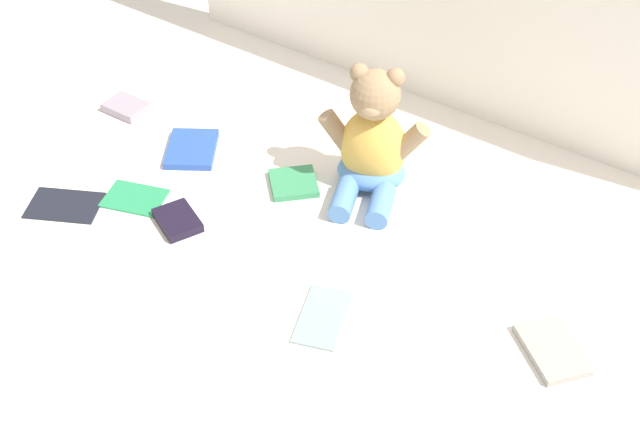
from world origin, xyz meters
The scene contains 10 objects.
ground_plane centered at (0.00, 0.00, 0.00)m, with size 3.20×3.20×0.00m, color silver.
teddy_bear centered at (-0.05, 0.12, 0.10)m, with size 0.22×0.22×0.27m.
book_case_0 centered at (0.43, -0.07, 0.01)m, with size 0.08×0.13×0.01m, color #9D9A93.
book_case_1 centered at (-0.63, 0.03, 0.01)m, with size 0.07×0.09×0.02m, color #988C9B.
book_case_2 centered at (-0.17, 0.03, 0.01)m, with size 0.09×0.09×0.01m, color #368B59.
book_case_3 centered at (-0.50, -0.27, 0.00)m, with size 0.09×0.14×0.01m, color black.
book_case_4 centered at (-0.41, 0.00, 0.01)m, with size 0.10×0.13×0.01m, color #2B51B0.
book_case_5 centered at (0.08, -0.23, 0.00)m, with size 0.07×0.14×0.01m, color #8BA0A0.
book_case_7 centered at (-0.40, -0.18, 0.00)m, with size 0.08×0.12×0.01m, color #2A9258.
book_case_8 centered at (-0.29, -0.19, 0.01)m, with size 0.07×0.09×0.02m, color black.
Camera 1 is at (0.62, -1.02, 1.10)m, focal length 47.63 mm.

